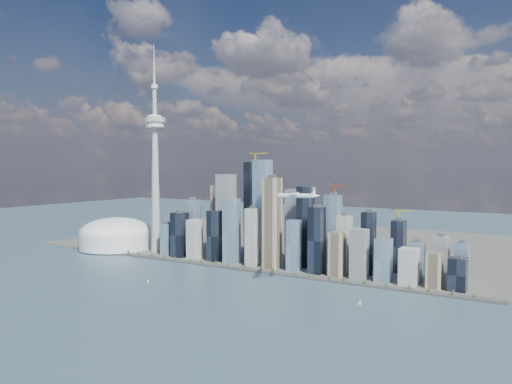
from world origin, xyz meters
The scene contains 10 objects.
ground centered at (0.00, 0.00, 0.00)m, with size 4000.00×4000.00×0.00m, color #385262.
seawall centered at (0.00, 250.00, 2.00)m, with size 1100.00×22.00×4.00m, color #383838.
land centered at (0.00, 700.00, 1.50)m, with size 1400.00×900.00×3.00m, color #4C4C47.
shoreline_trees centered at (0.00, 250.00, 8.78)m, with size 960.53×7.20×8.80m.
skyscraper_cluster centered at (59.62, 336.82, 82.88)m, with size 736.00×142.00×266.51m.
needle_tower centered at (-300.00, 310.00, 235.84)m, with size 56.00×56.00×550.50m.
dome_stadium centered at (-440.00, 300.00, 39.44)m, with size 200.00×200.00×86.00m.
airplane centered at (211.16, 127.63, 181.25)m, with size 77.43×69.40×19.64m.
sailboat_west centered at (-83.34, 50.19, 2.72)m, with size 5.94×3.66×8.49m.
sailboat_east centered at (336.26, 116.79, 3.28)m, with size 7.35×2.07×10.23m.
Camera 1 is at (616.54, -685.20, 235.58)m, focal length 35.00 mm.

